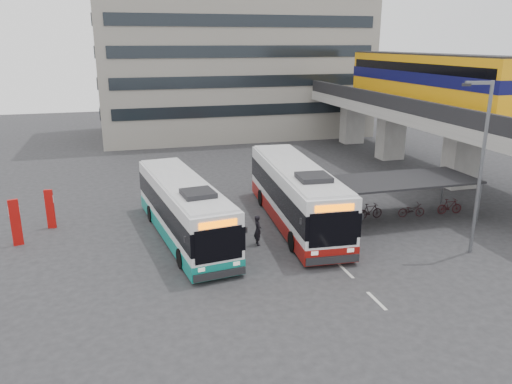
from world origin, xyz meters
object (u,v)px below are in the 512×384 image
object	(u,v)px
bus_teal	(184,210)
pedestrian	(258,230)
bus_main	(296,195)
lamp_post	(480,158)

from	to	relation	value
bus_teal	pedestrian	distance (m)	4.32
bus_main	bus_teal	size ratio (longest dim) A/B	1.08
pedestrian	lamp_post	bearing A→B (deg)	-111.63
bus_teal	pedestrian	size ratio (longest dim) A/B	7.32
bus_teal	bus_main	bearing A→B (deg)	-2.80
bus_main	bus_teal	bearing A→B (deg)	-171.34
bus_main	lamp_post	distance (m)	10.30
bus_teal	lamp_post	distance (m)	15.64
bus_main	pedestrian	world-z (taller)	bus_main
bus_main	bus_teal	xyz separation A→B (m)	(-6.81, -0.53, -0.14)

